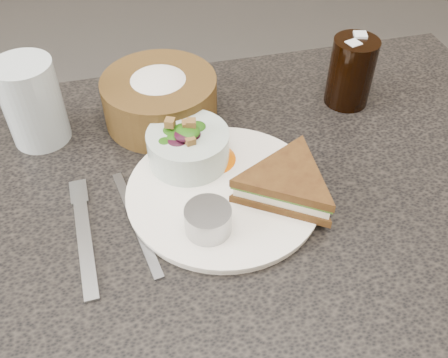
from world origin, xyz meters
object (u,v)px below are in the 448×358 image
object	(u,v)px
sandwich	(287,184)
water_glass	(32,102)
cola_glass	(352,69)
salad_bowl	(188,142)
dining_table	(225,348)
dressing_ramekin	(208,220)
bread_basket	(159,92)
dinner_plate	(224,192)

from	to	relation	value
sandwich	water_glass	xyz separation A→B (m)	(-0.31, 0.21, 0.03)
cola_glass	water_glass	size ratio (longest dim) A/B	0.96
salad_bowl	dining_table	bearing A→B (deg)	-73.63
sandwich	dressing_ramekin	xyz separation A→B (m)	(-0.11, -0.03, -0.00)
bread_basket	dinner_plate	bearing A→B (deg)	-73.60
dressing_ramekin	water_glass	size ratio (longest dim) A/B	0.45
sandwich	salad_bowl	bearing A→B (deg)	171.95
dinner_plate	cola_glass	xyz separation A→B (m)	(0.24, 0.16, 0.05)
dinner_plate	bread_basket	distance (m)	0.20
salad_bowl	cola_glass	world-z (taller)	cola_glass
dressing_ramekin	cola_glass	world-z (taller)	cola_glass
dining_table	dressing_ramekin	world-z (taller)	dressing_ramekin
sandwich	dressing_ramekin	distance (m)	0.12
dining_table	dinner_plate	xyz separation A→B (m)	(0.01, 0.03, 0.38)
dinner_plate	sandwich	world-z (taller)	sandwich
sandwich	bread_basket	size ratio (longest dim) A/B	0.88
sandwich	salad_bowl	xyz separation A→B (m)	(-0.11, 0.10, 0.01)
salad_bowl	sandwich	bearing A→B (deg)	-41.34
dressing_ramekin	water_glass	xyz separation A→B (m)	(-0.20, 0.24, 0.03)
sandwich	cola_glass	distance (m)	0.25
sandwich	salad_bowl	distance (m)	0.15
dining_table	bread_basket	world-z (taller)	bread_basket
sandwich	cola_glass	xyz separation A→B (m)	(0.17, 0.19, 0.03)
dressing_ramekin	cola_glass	distance (m)	0.35
dinner_plate	dressing_ramekin	world-z (taller)	dressing_ramekin
dining_table	cola_glass	bearing A→B (deg)	36.80
water_glass	dinner_plate	bearing A→B (deg)	-37.94
salad_bowl	bread_basket	xyz separation A→B (m)	(-0.02, 0.12, 0.01)
dinner_plate	dressing_ramekin	xyz separation A→B (m)	(-0.03, -0.06, 0.02)
dining_table	bread_basket	bearing A→B (deg)	103.02
dining_table	water_glass	xyz separation A→B (m)	(-0.23, 0.21, 0.44)
cola_glass	salad_bowl	bearing A→B (deg)	-161.95
dining_table	salad_bowl	distance (m)	0.43
dressing_ramekin	bread_basket	size ratio (longest dim) A/B	0.33
cola_glass	bread_basket	bearing A→B (deg)	175.02
dinner_plate	cola_glass	world-z (taller)	cola_glass
dinner_plate	dressing_ramekin	bearing A→B (deg)	-119.67
salad_bowl	bread_basket	world-z (taller)	bread_basket
dining_table	salad_bowl	world-z (taller)	salad_bowl
bread_basket	salad_bowl	bearing A→B (deg)	-79.83
dining_table	salad_bowl	bearing A→B (deg)	106.37
salad_bowl	bread_basket	size ratio (longest dim) A/B	0.65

